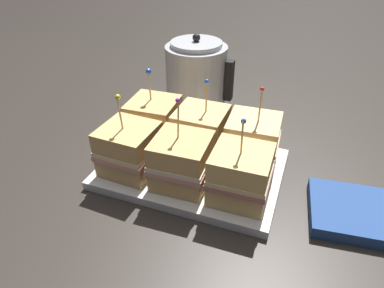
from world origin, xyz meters
name	(u,v)px	position (x,y,z in m)	size (l,w,h in m)	color
ground_plane	(192,172)	(0.00, 0.00, 0.00)	(6.00, 6.00, 0.00)	#2D2823
serving_platter	(192,169)	(0.00, 0.00, 0.01)	(0.37, 0.26, 0.02)	silver
sandwich_front_left	(129,149)	(-0.11, -0.05, 0.07)	(0.11, 0.11, 0.17)	tan
sandwich_front_center	(181,161)	(0.00, -0.06, 0.07)	(0.11, 0.11, 0.18)	tan
sandwich_front_right	(240,175)	(0.11, -0.06, 0.07)	(0.11, 0.11, 0.17)	tan
sandwich_back_left	(154,122)	(-0.11, 0.06, 0.07)	(0.11, 0.11, 0.17)	tan
sandwich_back_center	(202,132)	(0.00, 0.05, 0.07)	(0.11, 0.11, 0.17)	tan
sandwich_back_right	(252,141)	(0.11, 0.06, 0.07)	(0.11, 0.11, 0.18)	#DBB77A
kettle_steel	(196,77)	(-0.09, 0.28, 0.09)	(0.18, 0.16, 0.21)	#B7BABF
napkin_stack	(349,212)	(0.31, -0.02, 0.01)	(0.15, 0.15, 0.02)	navy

